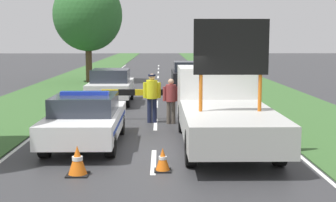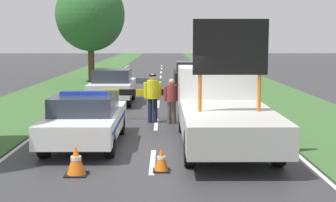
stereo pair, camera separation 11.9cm
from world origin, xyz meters
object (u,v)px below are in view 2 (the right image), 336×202
work_truck (221,106)px  pedestrian_civilian (172,97)px  traffic_cone_behind_barrier (76,160)px  queued_car_van_white (113,85)px  road_barrier (153,94)px  police_officer (153,94)px  traffic_cone_near_police (195,105)px  queued_car_sedan_black (189,74)px  police_car (86,119)px  traffic_cone_near_truck (161,160)px  roadside_tree_near_right (90,15)px  traffic_cone_centre_front (83,113)px

work_truck → pedestrian_civilian: work_truck is taller
work_truck → traffic_cone_behind_barrier: size_ratio=9.62×
queued_car_van_white → road_barrier: bearing=113.6°
police_officer → traffic_cone_near_police: (1.61, 1.97, -0.66)m
police_officer → queued_car_sedan_black: 11.77m
work_truck → pedestrian_civilian: bearing=-67.0°
traffic_cone_behind_barrier → road_barrier: bearing=77.8°
queued_car_van_white → police_car: bearing=91.2°
police_officer → traffic_cone_near_truck: bearing=71.5°
pedestrian_civilian → roadside_tree_near_right: bearing=115.4°
police_car → queued_car_sedan_black: (3.64, 15.00, 0.06)m
police_car → traffic_cone_centre_front: size_ratio=8.16×
police_officer → traffic_cone_near_police: 2.63m
police_officer → traffic_cone_centre_front: 2.62m
work_truck → traffic_cone_centre_front: (-4.49, 3.54, -0.75)m
police_car → pedestrian_civilian: bearing=47.7°
work_truck → traffic_cone_near_truck: work_truck is taller
road_barrier → traffic_cone_near_truck: size_ratio=6.85×
police_car → queued_car_sedan_black: bearing=71.4°
pedestrian_civilian → traffic_cone_behind_barrier: size_ratio=2.39×
police_car → police_officer: bearing=57.7°
police_car → traffic_cone_near_truck: bearing=-56.5°
road_barrier → queued_car_sedan_black: 11.26m
queued_car_sedan_black → roadside_tree_near_right: bearing=-29.2°
road_barrier → queued_car_van_white: bearing=115.5°
road_barrier → traffic_cone_near_truck: bearing=-85.0°
pedestrian_civilian → roadside_tree_near_right: roadside_tree_near_right is taller
traffic_cone_near_police → traffic_cone_behind_barrier: 8.83m
police_car → police_officer: (1.75, 3.38, 0.29)m
queued_car_van_white → queued_car_sedan_black: bearing=-119.6°
traffic_cone_near_police → traffic_cone_near_truck: (-1.27, -7.99, -0.09)m
traffic_cone_near_truck → traffic_cone_near_police: bearing=80.9°
traffic_cone_near_police → roadside_tree_near_right: 15.09m
pedestrian_civilian → queued_car_sedan_black: 11.91m
traffic_cone_behind_barrier → police_officer: bearing=76.7°
traffic_cone_near_truck → queued_car_sedan_black: bearing=85.0°
traffic_cone_near_truck → queued_car_sedan_black: size_ratio=0.12×
police_officer → queued_car_sedan_black: bearing=-120.9°
police_car → road_barrier: (1.74, 3.91, 0.20)m
traffic_cone_behind_barrier → roadside_tree_near_right: (-2.98, 21.47, 4.11)m
traffic_cone_near_truck → work_truck: bearing=59.8°
traffic_cone_centre_front → police_car: bearing=-78.9°
work_truck → pedestrian_civilian: (-1.35, 2.94, -0.12)m
work_truck → police_officer: (-2.00, 3.17, -0.01)m
work_truck → road_barrier: (-2.01, 3.69, -0.10)m
work_truck → traffic_cone_behind_barrier: (-3.49, -3.14, -0.71)m
work_truck → police_car: bearing=1.7°
road_barrier → roadside_tree_near_right: (-4.45, 14.65, 3.50)m
pedestrian_civilian → traffic_cone_near_truck: pedestrian_civilian is taller
road_barrier → traffic_cone_near_police: size_ratio=5.04×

